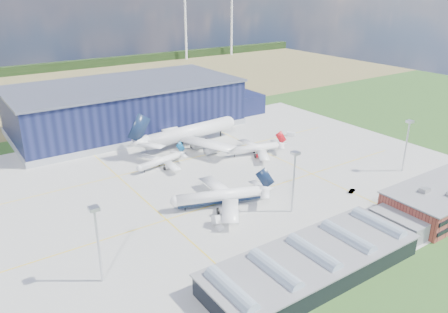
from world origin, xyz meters
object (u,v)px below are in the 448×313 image
Objects in this scene: light_mast_east at (407,138)px; gse_van_c at (440,180)px; hangar at (131,108)px; light_mast_center at (294,172)px; light_mast_west at (97,232)px; airliner_red at (254,145)px; gse_van_b at (291,134)px; airstair at (216,222)px; airliner_widebody at (190,125)px; gse_tug_c at (158,142)px; ops_building at (444,199)px; car_a at (447,181)px; car_b at (352,191)px; gse_van_a at (258,193)px; airliner_navy at (219,190)px; gse_tug_b at (182,201)px; airliner_regional at (160,158)px.

light_mast_east is 4.37× the size of gse_van_c.
hangar is 6.30× the size of light_mast_center.
light_mast_west is 0.73× the size of airliner_red.
gse_van_b is 1.01× the size of airstair.
airliner_widebody is at bearing 75.05° from airstair.
ops_building is at bearing -45.53° from gse_tug_c.
car_a is 0.84× the size of car_b.
gse_tug_c is at bearing 17.42° from gse_van_a.
airliner_widebody reaches higher than gse_van_a.
hangar is at bearing 89.13° from airstair.
airliner_widebody reaches higher than airstair.
gse_van_a is at bearing 29.68° from airstair.
gse_van_a reaches higher than car_a.
airliner_navy is at bearing 61.16° from airstair.
gse_van_c is (10.02, -78.83, 0.23)m from gse_van_b.
gse_tug_b is 92.88m from gse_van_b.
car_b is at bearing 117.66° from ops_building.
ops_building is 32.15m from car_b.
light_mast_center is 7.20× the size of gse_tug_c.
light_mast_west is at bearing -116.71° from hangar.
airliner_regional is 8.15× the size of car_a.
airliner_red is 35.73m from gse_van_b.
gse_van_b is (57.29, 62.83, -14.40)m from light_mast_center.
ops_building reaches higher than gse_van_a.
airliner_regional is at bearing 125.01° from ops_building.
hangar reaches higher than ops_building.
gse_van_c is 1.18× the size of airstair.
light_mast_east reaches higher than gse_van_c.
light_mast_east is 64.91m from gse_van_b.
airliner_red is at bearing -13.31° from car_b.
ops_building is 93.71m from gse_van_b.
gse_tug_c is (-12.60, 10.87, -9.84)m from airliner_widebody.
light_mast_center is 70.63m from gse_van_c.
airliner_widebody is 22.92× the size of gse_tug_b.
airliner_navy is at bearing 137.22° from light_mast_center.
hangar is at bearing -77.17° from airliner_navy.
car_a is at bearing 26.09° from ops_building.
car_a is (24.51, 12.00, -4.21)m from ops_building.
airliner_regional is (-20.51, 63.53, -10.92)m from light_mast_center.
airliner_red is at bearing -31.07° from gse_tug_c.
gse_van_b is 101.91m from airstair.
airliner_navy reaches higher than gse_tug_b.
hangar is 34.57m from gse_tug_c.
car_b is (30.20, -1.76, -14.76)m from light_mast_center.
car_b is (-34.80, -1.76, -14.76)m from light_mast_east.
ops_building is 94.33m from gse_tug_b.
airliner_widebody reaches higher than gse_tug_b.
light_mast_east is (65.00, 0.00, 0.00)m from light_mast_center.
gse_tug_c is (-7.46, 92.00, -14.73)m from light_mast_center.
light_mast_east is at bearing -59.48° from airliner_widebody.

